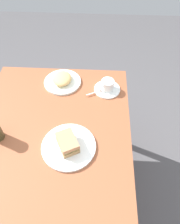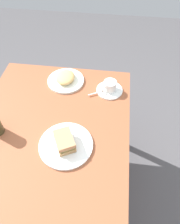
{
  "view_description": "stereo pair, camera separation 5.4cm",
  "coord_description": "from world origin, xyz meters",
  "px_view_note": "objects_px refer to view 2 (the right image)",
  "views": [
    {
      "loc": [
        0.48,
        0.24,
        1.67
      ],
      "look_at": [
        -0.27,
        0.2,
        0.77
      ],
      "focal_mm": 34.24,
      "sensor_mm": 36.0,
      "label": 1
    },
    {
      "loc": [
        0.47,
        0.29,
        1.67
      ],
      "look_at": [
        -0.27,
        0.2,
        0.77
      ],
      "focal_mm": 34.24,
      "sensor_mm": 36.0,
      "label": 2
    }
  ],
  "objects_px": {
    "sandwich_plate": "(66,145)",
    "sandwich_front": "(65,141)",
    "spoon": "(98,92)",
    "coffee_saucer": "(110,90)",
    "side_plate": "(66,81)",
    "dining_table": "(45,161)",
    "coffee_cup": "(110,86)"
  },
  "relations": [
    {
      "from": "spoon",
      "to": "sandwich_front",
      "type": "bearing_deg",
      "value": -18.2
    },
    {
      "from": "spoon",
      "to": "side_plate",
      "type": "distance_m",
      "value": 0.23
    },
    {
      "from": "coffee_cup",
      "to": "side_plate",
      "type": "bearing_deg",
      "value": -100.23
    },
    {
      "from": "sandwich_front",
      "to": "spoon",
      "type": "bearing_deg",
      "value": 161.8
    },
    {
      "from": "dining_table",
      "to": "coffee_cup",
      "type": "bearing_deg",
      "value": 148.12
    },
    {
      "from": "coffee_saucer",
      "to": "spoon",
      "type": "xyz_separation_m",
      "value": [
        0.03,
        -0.07,
        0.01
      ]
    },
    {
      "from": "sandwich_front",
      "to": "coffee_saucer",
      "type": "height_order",
      "value": "sandwich_front"
    },
    {
      "from": "dining_table",
      "to": "coffee_cup",
      "type": "height_order",
      "value": "coffee_cup"
    },
    {
      "from": "dining_table",
      "to": "side_plate",
      "type": "bearing_deg",
      "value": 178.75
    },
    {
      "from": "sandwich_plate",
      "to": "coffee_saucer",
      "type": "relative_size",
      "value": 1.68
    },
    {
      "from": "dining_table",
      "to": "coffee_saucer",
      "type": "distance_m",
      "value": 0.57
    },
    {
      "from": "sandwich_plate",
      "to": "coffee_saucer",
      "type": "height_order",
      "value": "sandwich_plate"
    },
    {
      "from": "dining_table",
      "to": "sandwich_plate",
      "type": "relative_size",
      "value": 4.9
    },
    {
      "from": "sandwich_plate",
      "to": "sandwich_front",
      "type": "relative_size",
      "value": 1.9
    },
    {
      "from": "dining_table",
      "to": "sandwich_front",
      "type": "xyz_separation_m",
      "value": [
        -0.06,
        0.1,
        0.13
      ]
    },
    {
      "from": "coffee_cup",
      "to": "sandwich_front",
      "type": "bearing_deg",
      "value": -24.62
    },
    {
      "from": "side_plate",
      "to": "coffee_cup",
      "type": "bearing_deg",
      "value": 79.77
    },
    {
      "from": "coffee_cup",
      "to": "spoon",
      "type": "distance_m",
      "value": 0.08
    },
    {
      "from": "coffee_cup",
      "to": "spoon",
      "type": "height_order",
      "value": "coffee_cup"
    },
    {
      "from": "dining_table",
      "to": "sandwich_plate",
      "type": "bearing_deg",
      "value": 118.76
    },
    {
      "from": "dining_table",
      "to": "coffee_saucer",
      "type": "relative_size",
      "value": 8.25
    },
    {
      "from": "sandwich_plate",
      "to": "side_plate",
      "type": "relative_size",
      "value": 1.16
    },
    {
      "from": "sandwich_plate",
      "to": "coffee_cup",
      "type": "bearing_deg",
      "value": 155.57
    },
    {
      "from": "sandwich_front",
      "to": "coffee_saucer",
      "type": "relative_size",
      "value": 0.89
    },
    {
      "from": "spoon",
      "to": "side_plate",
      "type": "height_order",
      "value": "spoon"
    },
    {
      "from": "spoon",
      "to": "sandwich_plate",
      "type": "bearing_deg",
      "value": -17.94
    },
    {
      "from": "coffee_saucer",
      "to": "coffee_cup",
      "type": "xyz_separation_m",
      "value": [
        0.0,
        -0.0,
        0.04
      ]
    },
    {
      "from": "side_plate",
      "to": "spoon",
      "type": "bearing_deg",
      "value": 69.13
    },
    {
      "from": "sandwich_plate",
      "to": "spoon",
      "type": "relative_size",
      "value": 2.91
    },
    {
      "from": "dining_table",
      "to": "side_plate",
      "type": "height_order",
      "value": "side_plate"
    },
    {
      "from": "dining_table",
      "to": "coffee_cup",
      "type": "distance_m",
      "value": 0.57
    },
    {
      "from": "sandwich_plate",
      "to": "spoon",
      "type": "distance_m",
      "value": 0.4
    }
  ]
}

